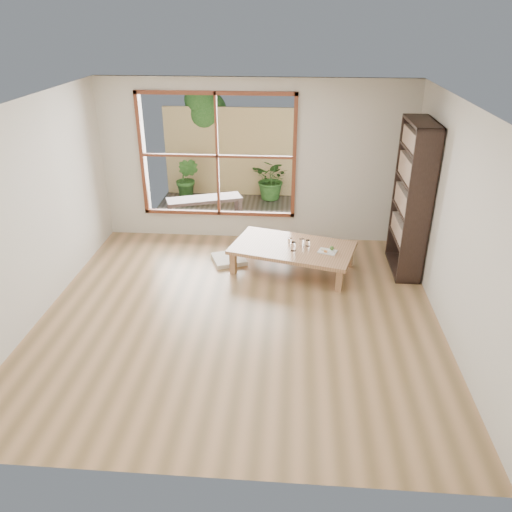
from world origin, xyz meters
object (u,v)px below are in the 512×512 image
(bookshelf, at_px, (412,199))
(food_tray, at_px, (328,251))
(low_table, at_px, (293,249))
(garden_bench, at_px, (204,201))

(bookshelf, relative_size, food_tray, 7.37)
(food_tray, bearing_deg, bookshelf, 34.86)
(low_table, bearing_deg, bookshelf, 20.83)
(low_table, height_order, food_tray, food_tray)
(bookshelf, height_order, food_tray, bookshelf)
(low_table, distance_m, bookshelf, 1.83)
(garden_bench, bearing_deg, bookshelf, -46.47)
(low_table, xyz_separation_m, garden_bench, (-1.62, 1.79, 0.05))
(low_table, relative_size, food_tray, 6.53)
(garden_bench, bearing_deg, low_table, -67.88)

